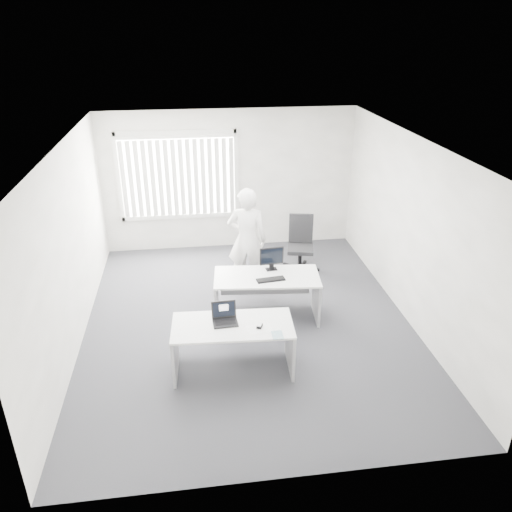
{
  "coord_description": "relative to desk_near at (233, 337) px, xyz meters",
  "views": [
    {
      "loc": [
        -0.78,
        -6.61,
        4.3
      ],
      "look_at": [
        0.15,
        0.15,
        1.06
      ],
      "focal_mm": 35.0,
      "sensor_mm": 36.0,
      "label": 1
    }
  ],
  "objects": [
    {
      "name": "booklet",
      "position": [
        0.54,
        -0.32,
        0.21
      ],
      "size": [
        0.14,
        0.19,
        0.01
      ],
      "primitive_type": "cube",
      "rotation": [
        0.0,
        0.0,
        -0.01
      ],
      "color": "white",
      "rests_on": "desk_near"
    },
    {
      "name": "wall_right",
      "position": [
        2.84,
        1.15,
        0.88
      ],
      "size": [
        0.02,
        6.0,
        2.8
      ],
      "primitive_type": "cube",
      "color": "white",
      "rests_on": "ground"
    },
    {
      "name": "blinds",
      "position": [
        -0.66,
        4.05,
        1.0
      ],
      "size": [
        2.2,
        0.1,
        1.5
      ],
      "primitive_type": null,
      "color": "silver",
      "rests_on": "wall_back"
    },
    {
      "name": "keyboard",
      "position": [
        0.69,
        1.11,
        0.23
      ],
      "size": [
        0.45,
        0.19,
        0.02
      ],
      "primitive_type": "cube",
      "rotation": [
        0.0,
        0.0,
        0.12
      ],
      "color": "black",
      "rests_on": "desk_far"
    },
    {
      "name": "ceiling",
      "position": [
        0.34,
        1.15,
        2.28
      ],
      "size": [
        5.0,
        6.0,
        0.02
      ],
      "primitive_type": "cube",
      "color": "white",
      "rests_on": "wall_back"
    },
    {
      "name": "window",
      "position": [
        -0.66,
        4.11,
        1.03
      ],
      "size": [
        2.32,
        0.06,
        1.76
      ],
      "primitive_type": "cube",
      "color": "silver",
      "rests_on": "wall_back"
    },
    {
      "name": "wall_left",
      "position": [
        -2.16,
        1.15,
        0.88
      ],
      "size": [
        0.02,
        6.0,
        2.8
      ],
      "primitive_type": "cube",
      "color": "white",
      "rests_on": "ground"
    },
    {
      "name": "wall_front",
      "position": [
        0.34,
        -1.85,
        0.88
      ],
      "size": [
        5.0,
        0.02,
        2.8
      ],
      "primitive_type": "cube",
      "color": "white",
      "rests_on": "ground"
    },
    {
      "name": "wall_back",
      "position": [
        0.34,
        4.15,
        0.88
      ],
      "size": [
        5.0,
        0.02,
        2.8
      ],
      "primitive_type": "cube",
      "color": "white",
      "rests_on": "ground"
    },
    {
      "name": "desk_near",
      "position": [
        0.0,
        0.0,
        0.0
      ],
      "size": [
        1.61,
        0.82,
        0.72
      ],
      "rotation": [
        0.0,
        0.0,
        -0.05
      ],
      "color": "white",
      "rests_on": "ground"
    },
    {
      "name": "person",
      "position": [
        0.46,
        2.25,
        0.4
      ],
      "size": [
        0.75,
        0.58,
        1.84
      ],
      "primitive_type": "imported",
      "rotation": [
        0.0,
        0.0,
        2.92
      ],
      "color": "silver",
      "rests_on": "ground"
    },
    {
      "name": "monitor",
      "position": [
        0.75,
        1.46,
        0.41
      ],
      "size": [
        0.39,
        0.15,
        0.38
      ],
      "primitive_type": null,
      "rotation": [
        0.0,
        0.0,
        0.11
      ],
      "color": "black",
      "rests_on": "desk_far"
    },
    {
      "name": "desk_far",
      "position": [
        0.65,
        1.25,
        0.01
      ],
      "size": [
        1.68,
        0.91,
        0.74
      ],
      "rotation": [
        0.0,
        0.0,
        -0.1
      ],
      "color": "white",
      "rests_on": "ground"
    },
    {
      "name": "mouse",
      "position": [
        0.34,
        -0.1,
        0.22
      ],
      "size": [
        0.1,
        0.12,
        0.04
      ],
      "primitive_type": null,
      "rotation": [
        0.0,
        0.0,
        -0.39
      ],
      "color": "silver",
      "rests_on": "paper_sheet"
    },
    {
      "name": "office_chair",
      "position": [
        1.53,
        2.8,
        -0.19
      ],
      "size": [
        0.72,
        0.72,
        1.07
      ],
      "rotation": [
        0.0,
        0.0,
        -0.21
      ],
      "color": "black",
      "rests_on": "ground"
    },
    {
      "name": "ground",
      "position": [
        0.34,
        1.15,
        -0.52
      ],
      "size": [
        6.0,
        6.0,
        0.0
      ],
      "primitive_type": "plane",
      "color": "#45464C",
      "rests_on": "ground"
    },
    {
      "name": "paper_sheet",
      "position": [
        0.33,
        -0.14,
        0.2
      ],
      "size": [
        0.35,
        0.27,
        0.0
      ],
      "primitive_type": "cube",
      "rotation": [
        0.0,
        0.0,
        0.17
      ],
      "color": "white",
      "rests_on": "desk_near"
    },
    {
      "name": "laptop",
      "position": [
        -0.09,
        0.04,
        0.33
      ],
      "size": [
        0.34,
        0.3,
        0.25
      ],
      "primitive_type": null,
      "rotation": [
        0.0,
        0.0,
        0.05
      ],
      "color": "black",
      "rests_on": "desk_near"
    }
  ]
}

